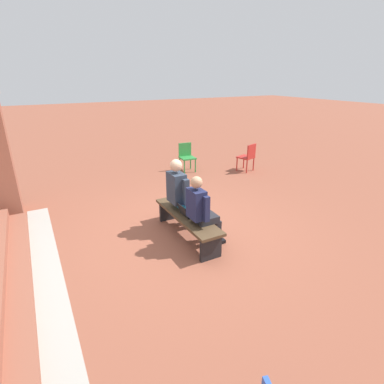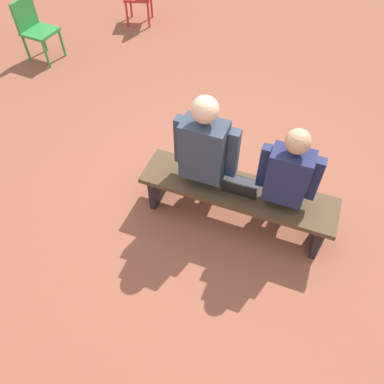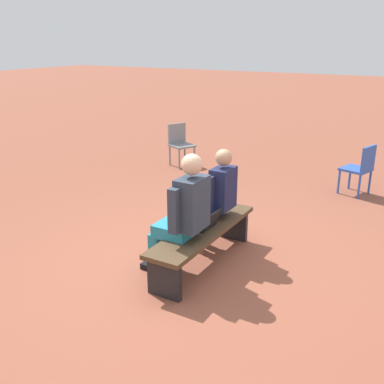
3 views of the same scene
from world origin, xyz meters
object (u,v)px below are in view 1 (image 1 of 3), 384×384
Objects in this scene: plastic_chair_mid_courtyard at (186,155)px; person_student at (202,210)px; person_adult at (182,193)px; bench at (187,219)px; plastic_chair_by_pillar at (248,156)px; laptop at (187,212)px.

person_student is at bearing 155.47° from plastic_chair_mid_courtyard.
person_adult is at bearing -0.48° from person_student.
plastic_chair_mid_courtyard is (3.59, -1.88, 0.13)m from bench.
person_adult is 4.14m from plastic_chair_by_pillar.
person_student is 0.43m from laptop.
bench is 2.14× the size of plastic_chair_mid_courtyard.
person_adult reaches higher than person_student.
bench is 1.30× the size of person_adult.
plastic_chair_mid_courtyard is at bearing -24.53° from person_student.
laptop is at bearing 152.92° from bench.
plastic_chair_by_pillar reaches higher than laptop.
laptop is at bearing 127.46° from plastic_chair_by_pillar.
bench is 0.52m from person_student.
person_adult is (0.32, -0.07, 0.38)m from bench.
person_adult is 1.64× the size of plastic_chair_by_pillar.
bench is 1.41× the size of person_student.
plastic_chair_by_pillar is at bearing -120.06° from plastic_chair_mid_courtyard.
person_student is 3.99× the size of laptop.
plastic_chair_by_pillar is (3.05, -3.42, -0.21)m from person_student.
plastic_chair_by_pillar is (2.33, -3.42, -0.25)m from person_adult.
plastic_chair_by_pillar is (2.68, -3.50, -0.02)m from laptop.
plastic_chair_by_pillar is at bearing -55.68° from person_adult.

